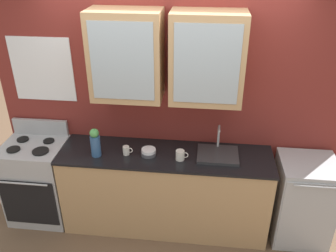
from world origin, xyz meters
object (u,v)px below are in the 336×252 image
object	(u,v)px
sink_faucet	(218,154)
dishwasher	(302,200)
bowl_stack	(149,152)
vase	(95,143)
stove_range	(39,181)
cup_near_bowls	(126,150)
cup_near_sink	(180,155)

from	to	relation	value
sink_faucet	dishwasher	bearing A→B (deg)	-2.23
sink_faucet	dishwasher	size ratio (longest dim) A/B	0.44
bowl_stack	vase	bearing A→B (deg)	-172.74
sink_faucet	bowl_stack	distance (m)	0.70
sink_faucet	stove_range	bearing A→B (deg)	-179.09
cup_near_bowls	dishwasher	distance (m)	1.90
sink_faucet	bowl_stack	size ratio (longest dim) A/B	2.67
sink_faucet	cup_near_sink	distance (m)	0.39
stove_range	dishwasher	bearing A→B (deg)	-0.08
cup_near_sink	stove_range	bearing A→B (deg)	177.11
stove_range	cup_near_sink	distance (m)	1.67
cup_near_bowls	vase	bearing A→B (deg)	-170.01
sink_faucet	cup_near_sink	world-z (taller)	sink_faucet
bowl_stack	vase	world-z (taller)	vase
vase	cup_near_sink	world-z (taller)	vase
bowl_stack	dishwasher	xyz separation A→B (m)	(1.60, 0.03, -0.50)
bowl_stack	cup_near_bowls	distance (m)	0.23
sink_faucet	bowl_stack	xyz separation A→B (m)	(-0.70, -0.06, 0.01)
bowl_stack	cup_near_bowls	bearing A→B (deg)	-176.42
stove_range	vase	size ratio (longest dim) A/B	3.66
sink_faucet	vase	distance (m)	1.23
bowl_stack	cup_near_bowls	xyz separation A→B (m)	(-0.23, -0.01, 0.01)
bowl_stack	cup_near_sink	size ratio (longest dim) A/B	1.23
sink_faucet	vase	xyz separation A→B (m)	(-1.22, -0.13, 0.13)
bowl_stack	vase	xyz separation A→B (m)	(-0.52, -0.07, 0.12)
vase	stove_range	bearing A→B (deg)	172.38
vase	cup_near_bowls	xyz separation A→B (m)	(0.30, 0.05, -0.10)
sink_faucet	dishwasher	distance (m)	1.03
cup_near_sink	dishwasher	world-z (taller)	cup_near_sink
stove_range	bowl_stack	size ratio (longest dim) A/B	7.18
bowl_stack	vase	size ratio (longest dim) A/B	0.51
cup_near_bowls	dishwasher	world-z (taller)	cup_near_bowls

